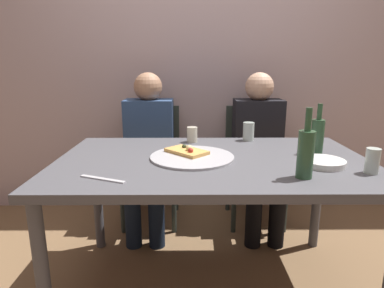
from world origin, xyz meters
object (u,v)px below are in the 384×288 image
(tumbler_far, at_px, (248,131))
(guest_in_beanie, at_px, (259,145))
(wine_bottle, at_px, (318,135))
(wine_glass, at_px, (192,135))
(chair_right, at_px, (254,156))
(beer_bottle, at_px, (306,152))
(plate_stack, at_px, (323,162))
(tumbler_near, at_px, (372,161))
(pizza_tray, at_px, (192,157))
(table_knife, at_px, (103,179))
(chair_left, at_px, (151,156))
(guest_in_sweater, at_px, (148,145))
(dining_table, at_px, (212,172))
(pizza_slice_last, at_px, (187,151))

(tumbler_far, bearing_deg, guest_in_beanie, 66.13)
(wine_bottle, distance_m, wine_glass, 0.73)
(wine_bottle, xyz_separation_m, guest_in_beanie, (-0.18, 0.62, -0.21))
(guest_in_beanie, bearing_deg, chair_right, -90.00)
(beer_bottle, xyz_separation_m, tumbler_far, (-0.12, 0.70, -0.05))
(wine_bottle, xyz_separation_m, chair_right, (-0.18, 0.77, -0.34))
(plate_stack, bearing_deg, tumbler_near, -34.60)
(pizza_tray, distance_m, table_knife, 0.50)
(tumbler_far, bearing_deg, plate_stack, -62.87)
(wine_glass, xyz_separation_m, chair_right, (0.50, 0.52, -0.29))
(chair_left, distance_m, guest_in_beanie, 0.85)
(beer_bottle, relative_size, guest_in_beanie, 0.26)
(tumbler_far, bearing_deg, guest_in_sweater, 154.68)
(pizza_tray, relative_size, wine_bottle, 1.61)
(dining_table, xyz_separation_m, tumbler_near, (0.69, -0.24, 0.13))
(table_knife, bearing_deg, pizza_slice_last, -110.48)
(pizza_tray, height_order, plate_stack, plate_stack)
(pizza_slice_last, bearing_deg, tumbler_near, -19.87)
(wine_bottle, distance_m, beer_bottle, 0.45)
(tumbler_far, height_order, guest_in_beanie, guest_in_beanie)
(tumbler_far, relative_size, chair_left, 0.13)
(dining_table, xyz_separation_m, plate_stack, (0.52, -0.12, 0.09))
(pizza_slice_last, xyz_separation_m, tumbler_far, (0.39, 0.34, 0.03))
(pizza_tray, height_order, wine_bottle, wine_bottle)
(wine_bottle, bearing_deg, plate_stack, -103.02)
(pizza_slice_last, bearing_deg, guest_in_sweater, 113.77)
(tumbler_far, height_order, chair_left, chair_left)
(dining_table, height_order, pizza_slice_last, pizza_slice_last)
(pizza_slice_last, bearing_deg, wine_bottle, 3.76)
(tumbler_near, height_order, guest_in_beanie, guest_in_beanie)
(pizza_tray, bearing_deg, wine_bottle, 8.35)
(table_knife, bearing_deg, guest_in_beanie, -107.46)
(tumbler_far, distance_m, table_knife, 1.03)
(beer_bottle, bearing_deg, wine_bottle, 62.99)
(dining_table, distance_m, tumbler_far, 0.50)
(dining_table, bearing_deg, tumbler_far, 57.92)
(dining_table, relative_size, pizza_slice_last, 6.44)
(tumbler_far, xyz_separation_m, plate_stack, (0.27, -0.52, -0.04))
(pizza_slice_last, distance_m, guest_in_sweater, 0.74)
(chair_right, bearing_deg, dining_table, 65.72)
(chair_left, bearing_deg, tumbler_near, 135.09)
(wine_glass, height_order, plate_stack, wine_glass)
(wine_glass, bearing_deg, chair_left, 121.89)
(pizza_slice_last, height_order, guest_in_sweater, guest_in_sweater)
(dining_table, xyz_separation_m, pizza_tray, (-0.11, 0.01, 0.08))
(tumbler_far, distance_m, chair_left, 0.88)
(pizza_slice_last, height_order, table_knife, pizza_slice_last)
(tumbler_near, distance_m, table_knife, 1.18)
(plate_stack, xyz_separation_m, chair_left, (-0.95, 1.00, -0.26))
(pizza_slice_last, relative_size, wine_bottle, 0.92)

